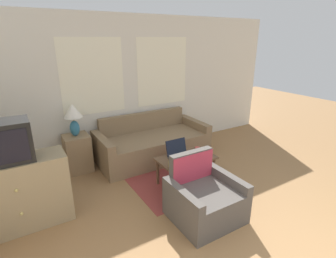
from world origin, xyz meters
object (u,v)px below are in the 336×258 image
couch (152,144)px  laptop (179,153)px  coffee_table (186,161)px  cup_yellow (171,164)px  television (7,142)px  armchair (203,199)px  table_lamp (73,115)px  cup_navy (197,150)px

couch → laptop: 1.09m
coffee_table → cup_yellow: 0.40m
coffee_table → television: bearing=174.6°
couch → cup_yellow: bearing=-105.7°
laptop → cup_yellow: 0.36m
couch → laptop: (-0.07, -1.06, 0.24)m
coffee_table → armchair: bearing=-109.8°
table_lamp → armchair: bearing=-63.3°
television → laptop: 2.27m
laptop → cup_navy: bearing=-7.5°
couch → television: 2.58m
cup_navy → table_lamp: bearing=140.6°
couch → table_lamp: table_lamp is taller
television → cup_navy: (2.50, -0.18, -0.61)m
laptop → cup_navy: laptop is taller
laptop → cup_yellow: size_ratio=3.93×
coffee_table → cup_navy: (0.23, 0.03, 0.11)m
armchair → coffee_table: 0.84m
television → coffee_table: 2.39m
coffee_table → laptop: size_ratio=2.52×
coffee_table → cup_navy: cup_navy is taller
armchair → table_lamp: size_ratio=1.50×
laptop → cup_yellow: (-0.28, -0.22, -0.01)m
laptop → couch: bearing=86.0°
cup_yellow → laptop: bearing=37.2°
armchair → laptop: (0.20, 0.85, 0.25)m
television → table_lamp: size_ratio=0.91×
cup_yellow → armchair: bearing=-82.4°
laptop → cup_navy: size_ratio=3.26×
cup_navy → television: bearing=175.8°
laptop → armchair: bearing=-103.3°
television → laptop: (2.19, -0.14, -0.60)m
table_lamp → coffee_table: bearing=-44.6°
table_lamp → coffee_table: (1.33, -1.32, -0.61)m
table_lamp → laptop: bearing=-44.8°
coffee_table → laptop: laptop is taller
armchair → cup_navy: 0.99m
table_lamp → coffee_table: 1.97m
cup_navy → cup_yellow: 0.62m
coffee_table → cup_yellow: size_ratio=9.92×
coffee_table → cup_yellow: bearing=-158.3°
laptop → cup_yellow: bearing=-142.8°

